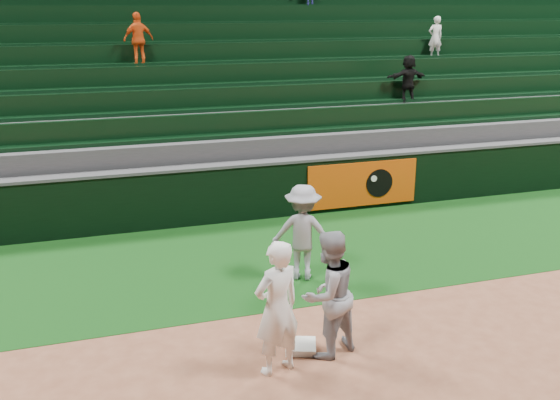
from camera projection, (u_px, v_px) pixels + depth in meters
The scene contains 8 objects.
ground at pixel (314, 338), 8.65m from camera, with size 70.00×70.00×0.00m, color brown.
foul_grass at pixel (257, 258), 11.38m from camera, with size 36.00×4.20×0.01m, color #0D360F.
first_base at pixel (301, 346), 8.34m from camera, with size 0.40×0.40×0.09m, color white.
first_baseman at pixel (277, 308), 7.62m from camera, with size 0.64×0.42×1.75m, color white.
baserunner at pixel (328, 294), 8.03m from camera, with size 0.83×0.65×1.71m, color #9799A1.
base_coach at pixel (303, 232), 10.30m from camera, with size 1.05×0.60×1.63m, color #92959F.
field_wall at pixel (230, 192), 13.20m from camera, with size 36.00×0.45×1.25m.
stadium_seating at pixel (196, 113), 16.31m from camera, with size 36.00×5.95×5.56m.
Camera 1 is at (-2.75, -7.18, 4.42)m, focal length 40.00 mm.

